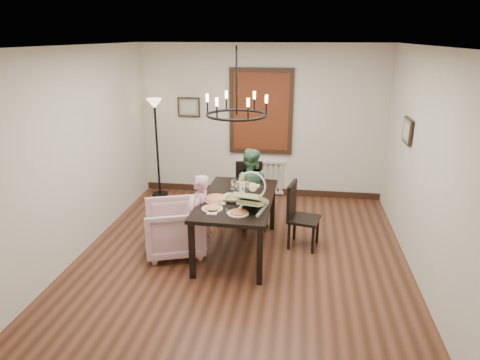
% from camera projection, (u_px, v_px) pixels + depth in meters
% --- Properties ---
extents(room_shell, '(4.51, 5.00, 2.81)m').
position_uv_depth(room_shell, '(246.00, 152.00, 5.86)').
color(room_shell, brown).
rests_on(room_shell, ground).
extents(dining_table, '(1.01, 1.75, 0.81)m').
position_uv_depth(dining_table, '(237.00, 204.00, 5.88)').
color(dining_table, black).
rests_on(dining_table, room_shell).
extents(chair_far, '(0.49, 0.49, 0.99)m').
position_uv_depth(chair_far, '(249.00, 194.00, 6.88)').
color(chair_far, black).
rests_on(chair_far, room_shell).
extents(chair_right, '(0.50, 0.50, 0.96)m').
position_uv_depth(chair_right, '(304.00, 216.00, 6.09)').
color(chair_right, black).
rests_on(chair_right, room_shell).
extents(armchair, '(1.03, 1.02, 0.74)m').
position_uv_depth(armchair, '(174.00, 228.00, 5.95)').
color(armchair, '#E0ABBD').
rests_on(armchair, room_shell).
extents(elderly_woman, '(0.26, 0.38, 0.97)m').
position_uv_depth(elderly_woman, '(200.00, 223.00, 5.84)').
color(elderly_woman, '#CC909C').
rests_on(elderly_woman, room_shell).
extents(seated_man, '(0.53, 0.41, 1.08)m').
position_uv_depth(seated_man, '(249.00, 195.00, 6.69)').
color(seated_man, '#4A7D53').
rests_on(seated_man, room_shell).
extents(baby_bouncer, '(0.48, 0.59, 0.34)m').
position_uv_depth(baby_bouncer, '(252.00, 197.00, 5.40)').
color(baby_bouncer, '#C2D291').
rests_on(baby_bouncer, dining_table).
extents(salad_bowl, '(0.33, 0.33, 0.08)m').
position_uv_depth(salad_bowl, '(233.00, 198.00, 5.73)').
color(salad_bowl, white).
rests_on(salad_bowl, dining_table).
extents(pizza_platter, '(0.34, 0.34, 0.04)m').
position_uv_depth(pizza_platter, '(216.00, 199.00, 5.76)').
color(pizza_platter, tan).
rests_on(pizza_platter, dining_table).
extents(drinking_glass, '(0.07, 0.07, 0.14)m').
position_uv_depth(drinking_glass, '(237.00, 188.00, 6.02)').
color(drinking_glass, silver).
rests_on(drinking_glass, dining_table).
extents(window_blinds, '(1.00, 0.03, 1.40)m').
position_uv_depth(window_blinds, '(261.00, 112.00, 7.76)').
color(window_blinds, brown).
rests_on(window_blinds, room_shell).
extents(radiator, '(0.92, 0.12, 0.62)m').
position_uv_depth(radiator, '(260.00, 177.00, 8.18)').
color(radiator, silver).
rests_on(radiator, room_shell).
extents(picture_back, '(0.42, 0.03, 0.36)m').
position_uv_depth(picture_back, '(189.00, 107.00, 7.94)').
color(picture_back, black).
rests_on(picture_back, room_shell).
extents(picture_right, '(0.03, 0.42, 0.36)m').
position_uv_depth(picture_right, '(407.00, 131.00, 5.98)').
color(picture_right, black).
rests_on(picture_right, room_shell).
extents(floor_lamp, '(0.30, 0.30, 1.80)m').
position_uv_depth(floor_lamp, '(157.00, 149.00, 7.95)').
color(floor_lamp, black).
rests_on(floor_lamp, room_shell).
extents(chandelier, '(0.80, 0.80, 0.04)m').
position_uv_depth(chandelier, '(237.00, 115.00, 5.48)').
color(chandelier, black).
rests_on(chandelier, room_shell).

